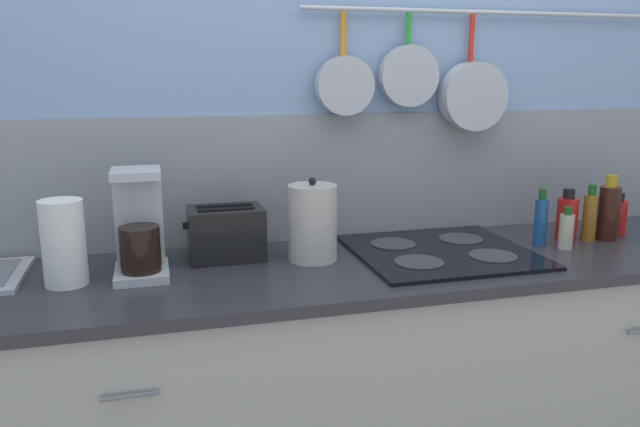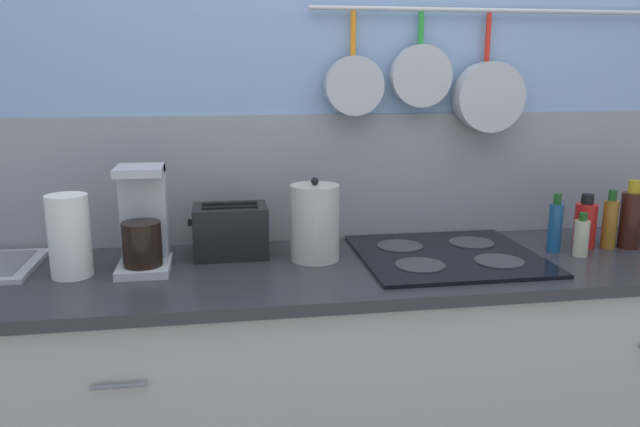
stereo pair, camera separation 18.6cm
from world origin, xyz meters
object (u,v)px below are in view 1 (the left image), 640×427
object	(u,v)px
paper_towel_roll	(64,243)
kettle	(313,223)
bottle_sesame_oil	(541,221)
bottle_dish_soap	(567,218)
bottle_hot_sauce	(609,211)
toaster	(226,233)
bottle_cooking_wine	(566,230)
coffee_maker	(140,230)
bottle_olive_oil	(617,216)
bottle_vinegar	(590,216)

from	to	relation	value
paper_towel_roll	kettle	size ratio (longest dim) A/B	0.91
paper_towel_roll	bottle_sesame_oil	distance (m)	1.51
bottle_dish_soap	bottle_hot_sauce	world-z (taller)	bottle_hot_sauce
toaster	kettle	xyz separation A→B (m)	(0.26, -0.08, 0.04)
toaster	bottle_dish_soap	bearing A→B (deg)	-4.17
toaster	bottle_hot_sauce	size ratio (longest dim) A/B	1.08
bottle_cooking_wine	bottle_hot_sauce	world-z (taller)	bottle_hot_sauce
bottle_cooking_wine	bottle_hot_sauce	distance (m)	0.23
toaster	bottle_sesame_oil	distance (m)	1.06
coffee_maker	bottle_dish_soap	distance (m)	1.44
kettle	bottle_cooking_wine	xyz separation A→B (m)	(0.85, -0.10, -0.06)
bottle_hot_sauce	bottle_olive_oil	world-z (taller)	bottle_hot_sauce
bottle_hot_sauce	coffee_maker	bearing A→B (deg)	178.85
bottle_vinegar	bottle_hot_sauce	size ratio (longest dim) A/B	0.86
toaster	bottle_dish_soap	distance (m)	1.18
bottle_hot_sauce	bottle_sesame_oil	bearing A→B (deg)	-179.54
toaster	bottle_hot_sauce	xyz separation A→B (m)	(1.32, -0.12, 0.02)
coffee_maker	bottle_sesame_oil	world-z (taller)	coffee_maker
toaster	bottle_olive_oil	bearing A→B (deg)	-2.86
coffee_maker	bottle_olive_oil	bearing A→B (deg)	0.58
bottle_cooking_wine	kettle	bearing A→B (deg)	173.36
bottle_cooking_wine	bottle_vinegar	size ratio (longest dim) A/B	0.72
bottle_hot_sauce	bottle_vinegar	bearing A→B (deg)	175.37
bottle_olive_oil	bottle_dish_soap	bearing A→B (deg)	-175.91
bottle_vinegar	bottle_hot_sauce	distance (m)	0.07
paper_towel_roll	coffee_maker	size ratio (longest dim) A/B	0.77
toaster	kettle	world-z (taller)	kettle
coffee_maker	kettle	bearing A→B (deg)	0.36
kettle	bottle_sesame_oil	xyz separation A→B (m)	(0.79, -0.04, -0.03)
bottle_olive_oil	bottle_sesame_oil	bearing A→B (deg)	-171.80
coffee_maker	paper_towel_roll	bearing A→B (deg)	-167.40
coffee_maker	bottle_hot_sauce	world-z (taller)	coffee_maker
bottle_sesame_oil	bottle_dish_soap	world-z (taller)	bottle_sesame_oil
toaster	paper_towel_roll	bearing A→B (deg)	-164.00
bottle_hot_sauce	kettle	bearing A→B (deg)	178.11
toaster	bottle_vinegar	xyz separation A→B (m)	(1.25, -0.11, 0.00)
bottle_vinegar	bottle_olive_oil	xyz separation A→B (m)	(0.15, 0.04, -0.02)
kettle	bottle_hot_sauce	distance (m)	1.06
kettle	bottle_cooking_wine	world-z (taller)	kettle
toaster	bottle_sesame_oil	world-z (taller)	bottle_sesame_oil
coffee_maker	bottle_vinegar	distance (m)	1.51
bottle_vinegar	bottle_olive_oil	distance (m)	0.16
bottle_olive_oil	coffee_maker	bearing A→B (deg)	-179.42
bottle_sesame_oil	bottle_dish_soap	xyz separation A→B (m)	(0.13, 0.03, -0.01)
coffee_maker	kettle	distance (m)	0.52
coffee_maker	bottle_cooking_wine	xyz separation A→B (m)	(1.37, -0.10, -0.07)
bottle_dish_soap	toaster	bearing A→B (deg)	175.83
bottle_hot_sauce	bottle_olive_oil	distance (m)	0.10
bottle_cooking_wine	paper_towel_roll	bearing A→B (deg)	178.15
coffee_maker	toaster	world-z (taller)	coffee_maker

